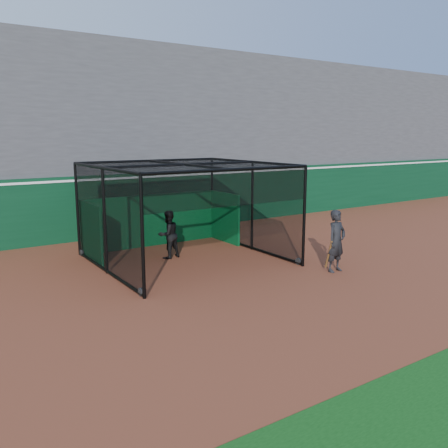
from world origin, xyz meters
TOP-DOWN VIEW (x-y plane):
  - ground at (0.00, 0.00)m, footprint 120.00×120.00m
  - outfield_wall at (0.00, 8.50)m, footprint 50.00×0.50m
  - grandstand at (0.00, 12.27)m, footprint 50.00×7.85m
  - batting_cage at (-0.33, 3.54)m, footprint 5.46×5.40m
  - batter at (-0.67, 4.11)m, footprint 0.89×0.76m
  - on_deck_player at (2.79, -0.08)m, footprint 0.72×0.51m

SIDE VIEW (x-z plane):
  - ground at x=0.00m, z-range 0.00..0.00m
  - batter at x=-0.67m, z-range 0.00..1.60m
  - on_deck_player at x=2.79m, z-range 0.00..1.86m
  - outfield_wall at x=0.00m, z-range 0.04..2.54m
  - batting_cage at x=-0.33m, z-range 0.00..3.12m
  - grandstand at x=0.00m, z-range 0.00..8.95m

